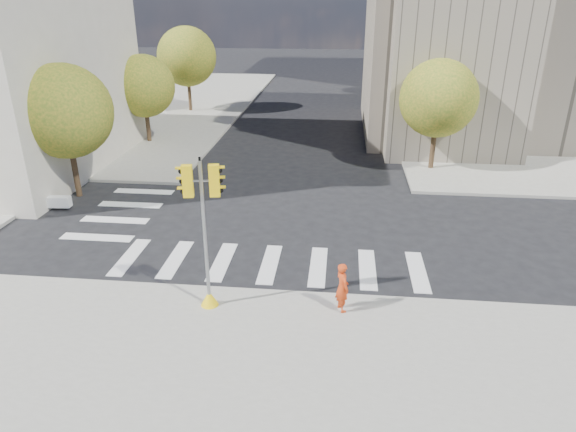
{
  "coord_description": "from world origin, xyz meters",
  "views": [
    {
      "loc": [
        2.33,
        -18.62,
        9.21
      ],
      "look_at": [
        0.61,
        -2.27,
        2.1
      ],
      "focal_mm": 32.0,
      "sensor_mm": 36.0,
      "label": 1
    }
  ],
  "objects_px": {
    "traffic_signal": "(206,246)",
    "photographer": "(342,287)",
    "lamp_far": "(411,53)",
    "planter_wall": "(7,201)",
    "lamp_near": "(437,78)"
  },
  "relations": [
    {
      "from": "lamp_far",
      "to": "planter_wall",
      "type": "xyz_separation_m",
      "value": [
        -21.0,
        -25.96,
        -4.18
      ]
    },
    {
      "from": "lamp_near",
      "to": "planter_wall",
      "type": "xyz_separation_m",
      "value": [
        -21.0,
        -11.96,
        -4.18
      ]
    },
    {
      "from": "lamp_far",
      "to": "planter_wall",
      "type": "distance_m",
      "value": 33.65
    },
    {
      "from": "lamp_far",
      "to": "planter_wall",
      "type": "relative_size",
      "value": 1.35
    },
    {
      "from": "photographer",
      "to": "planter_wall",
      "type": "xyz_separation_m",
      "value": [
        -15.57,
        6.99,
        -0.56
      ]
    },
    {
      "from": "lamp_near",
      "to": "photographer",
      "type": "distance_m",
      "value": 20.05
    },
    {
      "from": "lamp_far",
      "to": "photographer",
      "type": "relative_size",
      "value": 4.99
    },
    {
      "from": "lamp_near",
      "to": "traffic_signal",
      "type": "relative_size",
      "value": 1.66
    },
    {
      "from": "lamp_far",
      "to": "planter_wall",
      "type": "bearing_deg",
      "value": -128.97
    },
    {
      "from": "traffic_signal",
      "to": "planter_wall",
      "type": "bearing_deg",
      "value": 137.75
    },
    {
      "from": "photographer",
      "to": "planter_wall",
      "type": "relative_size",
      "value": 0.27
    },
    {
      "from": "photographer",
      "to": "planter_wall",
      "type": "distance_m",
      "value": 17.08
    },
    {
      "from": "traffic_signal",
      "to": "photographer",
      "type": "xyz_separation_m",
      "value": [
        4.16,
        0.16,
        -1.27
      ]
    },
    {
      "from": "lamp_far",
      "to": "planter_wall",
      "type": "height_order",
      "value": "lamp_far"
    },
    {
      "from": "lamp_far",
      "to": "traffic_signal",
      "type": "xyz_separation_m",
      "value": [
        -9.59,
        -33.12,
        -2.35
      ]
    }
  ]
}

